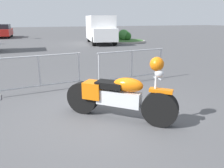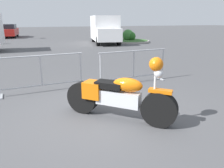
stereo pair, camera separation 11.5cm
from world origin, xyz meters
name	(u,v)px [view 1 (the left image)]	position (x,y,z in m)	size (l,w,h in m)	color
ground_plane	(96,114)	(0.00, 0.00, 0.00)	(120.00, 120.00, 0.00)	#4C4C4F
motorcycle	(119,95)	(0.39, -0.36, 0.52)	(1.91, 1.77, 1.36)	black
crowd_barrier_near	(40,73)	(-1.04, 2.03, 0.56)	(2.41, 0.67, 1.07)	#9EA0A5
crowd_barrier_far	(132,66)	(1.83, 2.03, 0.56)	(2.41, 0.67, 1.07)	#9EA0A5
delivery_van	(100,29)	(4.61, 14.18, 1.24)	(2.64, 5.23, 2.31)	white
parked_car_red	(2,31)	(-3.95, 23.77, 0.75)	(1.96, 4.45, 1.49)	#B21E19
planter_island	(125,39)	(7.17, 14.71, 0.29)	(3.65, 3.65, 1.11)	#ADA89E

